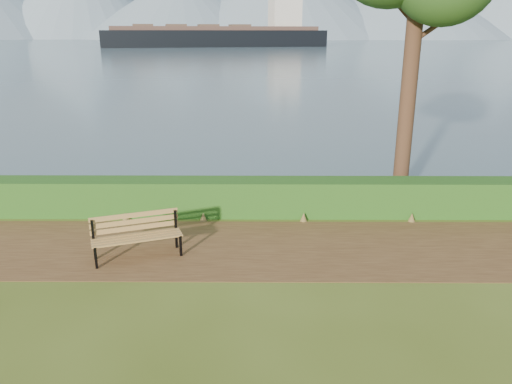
{
  "coord_description": "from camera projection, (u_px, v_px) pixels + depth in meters",
  "views": [
    {
      "loc": [
        0.4,
        -10.49,
        4.85
      ],
      "look_at": [
        0.32,
        1.2,
        1.1
      ],
      "focal_mm": 35.0,
      "sensor_mm": 36.0,
      "label": 1
    }
  ],
  "objects": [
    {
      "name": "water",
      "position": [
        259.0,
        42.0,
        259.02
      ],
      "size": [
        700.0,
        510.0,
        0.0
      ],
      "primitive_type": "cube",
      "color": "#456270",
      "rests_on": "ground"
    },
    {
      "name": "ground",
      "position": [
        242.0,
        253.0,
        11.47
      ],
      "size": [
        140.0,
        140.0,
        0.0
      ],
      "primitive_type": "plane",
      "color": "#465618",
      "rests_on": "ground"
    },
    {
      "name": "hedge",
      "position": [
        245.0,
        197.0,
        13.8
      ],
      "size": [
        32.0,
        0.85,
        1.0
      ],
      "primitive_type": "cube",
      "color": "#154A15",
      "rests_on": "ground"
    },
    {
      "name": "mountains",
      "position": [
        247.0,
        2.0,
        389.66
      ],
      "size": [
        585.0,
        190.0,
        70.0
      ],
      "color": "gray",
      "rests_on": "ground"
    },
    {
      "name": "path",
      "position": [
        242.0,
        248.0,
        11.76
      ],
      "size": [
        40.0,
        3.4,
        0.01
      ],
      "primitive_type": "cube",
      "color": "#52341C",
      "rests_on": "ground"
    },
    {
      "name": "bench",
      "position": [
        136.0,
        233.0,
        11.17
      ],
      "size": [
        2.04,
        1.23,
        0.99
      ],
      "rotation": [
        0.0,
        0.0,
        0.36
      ],
      "color": "black",
      "rests_on": "ground"
    },
    {
      "name": "cargo_ship",
      "position": [
        224.0,
        36.0,
        170.94
      ],
      "size": [
        76.72,
        29.89,
        23.09
      ],
      "rotation": [
        0.0,
        0.0,
        0.24
      ],
      "color": "black",
      "rests_on": "ground"
    }
  ]
}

